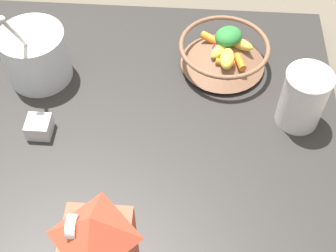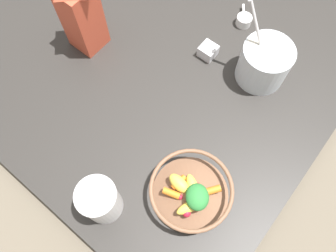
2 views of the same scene
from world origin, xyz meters
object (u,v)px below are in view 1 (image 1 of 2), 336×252
object	(u,v)px
fruit_bowl	(224,52)
yogurt_tub	(35,53)
spice_jar	(39,127)
drinking_cup	(303,97)

from	to	relation	value
fruit_bowl	yogurt_tub	xyz separation A→B (m)	(0.06, -0.40, 0.03)
yogurt_tub	spice_jar	size ratio (longest dim) A/B	5.09
drinking_cup	spice_jar	world-z (taller)	drinking_cup
yogurt_tub	drinking_cup	xyz separation A→B (m)	(0.09, 0.55, 0.00)
drinking_cup	spice_jar	xyz separation A→B (m)	(0.07, -0.51, -0.05)
yogurt_tub	drinking_cup	distance (m)	0.56
yogurt_tub	spice_jar	world-z (taller)	yogurt_tub
drinking_cup	spice_jar	distance (m)	0.52
fruit_bowl	spice_jar	size ratio (longest dim) A/B	4.20
yogurt_tub	drinking_cup	world-z (taller)	yogurt_tub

